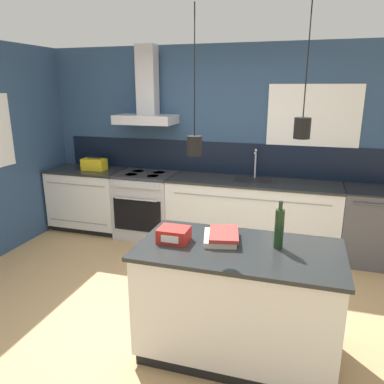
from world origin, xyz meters
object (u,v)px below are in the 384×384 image
Objects in this scene: dishwasher at (368,226)px; book_stack at (221,236)px; oven_range at (146,205)px; bottle_on_island at (279,228)px; yellow_toolbox at (94,164)px; red_supply_box at (174,235)px.

dishwasher is 2.47m from book_stack.
bottle_on_island reaches higher than oven_range.
bottle_on_island is 1.07× the size of yellow_toolbox.
yellow_toolbox is at bearing 132.83° from red_supply_box.
dishwasher is 2.50× the size of bottle_on_island.
red_supply_box is 0.68× the size of yellow_toolbox.
bottle_on_island reaches higher than yellow_toolbox.
yellow_toolbox is (-1.96, 2.11, 0.03)m from red_supply_box.
yellow_toolbox is at bearing 179.69° from oven_range.
yellow_toolbox reaches higher than dishwasher.
dishwasher is at bearing 55.29° from book_stack.
dishwasher is 3.93× the size of red_supply_box.
bottle_on_island is 0.45m from book_stack.
oven_range is 2.54m from book_stack.
red_supply_box is at bearing -61.11° from oven_range.
book_stack is at bearing -124.71° from dishwasher.
book_stack is at bearing -40.78° from yellow_toolbox.
dishwasher is 2.78m from red_supply_box.
book_stack is (-0.43, 0.01, -0.12)m from bottle_on_island.
dishwasher is at bearing 50.68° from red_supply_box.
dishwasher is 3.72m from yellow_toolbox.
bottle_on_island reaches higher than dishwasher.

